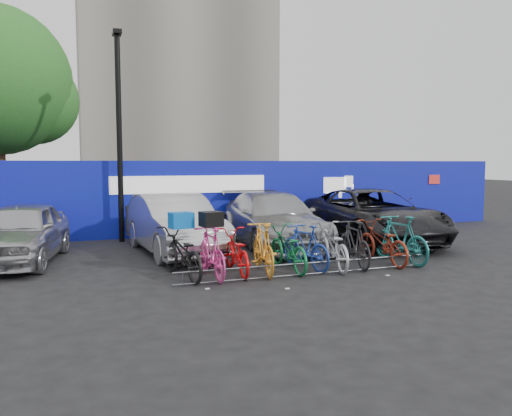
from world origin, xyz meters
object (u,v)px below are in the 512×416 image
bike_7 (354,244)px  bike_8 (382,243)px  bike_0 (182,253)px  bike_1 (211,252)px  car_2 (273,219)px  bike_2 (236,252)px  bike_6 (332,246)px  tree (2,85)px  car_1 (174,224)px  bike_4 (287,248)px  bike_9 (400,239)px  car_0 (20,232)px  bike_rack (308,269)px  bike_5 (305,247)px  bike_3 (263,248)px  car_3 (372,216)px  lamppost (119,131)px

bike_7 → bike_8: bearing=-167.5°
bike_0 → bike_1: (0.57, -0.21, 0.02)m
car_2 → bike_2: size_ratio=2.91×
bike_2 → bike_6: bearing=177.2°
tree → car_1: tree is taller
bike_4 → bike_9: (2.80, -0.14, 0.08)m
car_0 → bike_9: car_0 is taller
car_0 → bike_2: (4.38, -2.85, -0.25)m
car_2 → bike_6: car_2 is taller
bike_rack → bike_5: bearing=68.5°
bike_0 → bike_1: bike_1 is taller
bike_3 → bike_7: (2.17, -0.05, -0.02)m
bike_2 → bike_1: bearing=22.8°
car_3 → bike_8: bearing=-115.7°
bike_3 → bike_8: (2.94, 0.01, -0.05)m
bike_1 → bike_7: bike_1 is taller
car_1 → bike_3: bearing=-72.2°
car_0 → bike_0: bearing=-31.5°
car_1 → car_3: car_3 is taller
bike_3 → bike_6: 1.61m
bike_6 → bike_9: size_ratio=1.02×
bike_2 → bike_rack: bearing=153.9°
bike_8 → car_2: bearing=-67.4°
tree → bike_1: 12.13m
bike_rack → car_1: bearing=120.3°
bike_3 → bike_4: 0.60m
car_0 → bike_2: 5.23m
car_2 → bike_1: bearing=-126.1°
bike_0 → bike_2: 1.15m
car_2 → bike_1: car_2 is taller
car_0 → bike_6: (6.54, -3.06, -0.21)m
bike_5 → bike_9: 2.38m
lamppost → bike_2: lamppost is taller
tree → car_3: (10.53, -7.21, -4.29)m
tree → bike_rack: 13.55m
bike_rack → bike_7: 1.54m
car_1 → car_3: 5.84m
bike_7 → bike_8: bike_7 is taller
lamppost → bike_1: 6.27m
car_0 → bike_4: car_0 is taller
bike_2 → bike_5: size_ratio=1.07×
bike_0 → bike_rack: bearing=153.5°
bike_3 → bike_5: bearing=-169.0°
bike_rack → bike_6: size_ratio=2.94×
car_3 → bike_3: 5.36m
bike_4 → bike_0: bearing=-2.6°
lamppost → car_3: 7.82m
bike_5 → car_3: bearing=-152.4°
bike_2 → bike_5: 1.57m
car_0 → bike_3: size_ratio=2.31×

